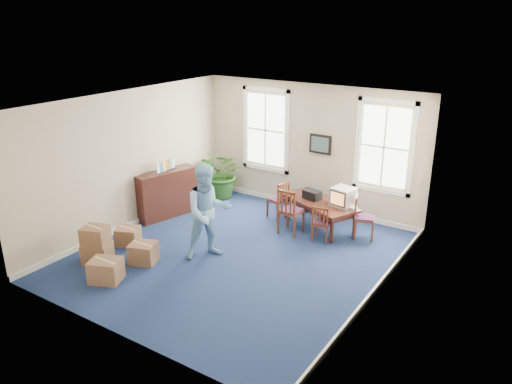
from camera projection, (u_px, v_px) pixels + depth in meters
The scene contains 25 objects.
floor at pixel (237, 255), 10.47m from camera, with size 6.50×6.50×0.00m, color navy.
ceiling at pixel (234, 103), 9.38m from camera, with size 6.50×6.50×0.00m, color white.
wall_back at pixel (310, 148), 12.49m from camera, with size 6.50×6.50×0.00m, color #BDAC8F.
wall_front at pixel (109, 243), 7.37m from camera, with size 6.50×6.50×0.00m, color #BDAC8F.
wall_left at pixel (129, 160), 11.46m from camera, with size 6.50×6.50×0.00m, color #BDAC8F.
wall_right at pixel (381, 215), 8.39m from camera, with size 6.50×6.50×0.00m, color #BDAC8F.
baseboard_back at pixel (307, 205), 12.99m from camera, with size 6.00×0.04×0.12m, color white.
baseboard_left at pixel (135, 222), 11.97m from camera, with size 0.04×6.50×0.12m, color white.
baseboard_right at pixel (372, 294), 8.94m from camera, with size 0.04×6.50×0.12m, color white.
window_left at pixel (266, 130), 13.04m from camera, with size 1.40×0.12×2.20m, color white, non-canonical shape.
window_right at pixel (384, 147), 11.40m from camera, with size 1.40×0.12×2.20m, color white, non-canonical shape.
wall_picture at pixel (320, 144), 12.25m from camera, with size 0.58×0.06×0.48m, color black, non-canonical shape.
conference_table at pixel (319, 214), 11.76m from camera, with size 1.91×0.87×0.65m, color #3F1B13, non-canonical shape.
crt_tv at pixel (343, 197), 11.32m from camera, with size 0.46×0.51×0.42m, color #B7B7BC, non-canonical shape.
game_console at pixel (352, 207), 11.22m from camera, with size 0.14×0.18×0.04m, color white.
equipment_bag at pixel (312, 195), 11.76m from camera, with size 0.41×0.26×0.20m, color black.
chair_near_left at pixel (291, 211), 11.37m from camera, with size 0.49×0.49×1.09m, color maroon, non-canonical shape.
chair_near_right at pixel (322, 223), 11.01m from camera, with size 0.38×0.38×0.85m, color maroon, non-canonical shape.
chair_end_left at pixel (278, 199), 12.28m from camera, with size 0.42×0.42×0.93m, color maroon, non-canonical shape.
chair_end_right at pixel (365, 217), 11.12m from camera, with size 0.44×0.44×0.99m, color maroon, non-canonical shape.
man at pixel (208, 212), 10.10m from camera, with size 0.97×0.75×1.99m, color #80B7E1.
credenza at pixel (167, 192), 12.30m from camera, with size 0.45×1.57×1.24m, color #3F1B13.
brochure_rack at pixel (166, 163), 12.03m from camera, with size 0.11×0.64×0.28m, color #99999E, non-canonical shape.
potted_plant at pixel (223, 174), 13.52m from camera, with size 1.20×1.05×1.34m, color #25561B.
cardboard_boxes at pixel (107, 245), 10.02m from camera, with size 1.44×1.44×0.82m, color #896141, non-canonical shape.
Camera 1 is at (5.45, -7.66, 4.82)m, focal length 35.00 mm.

